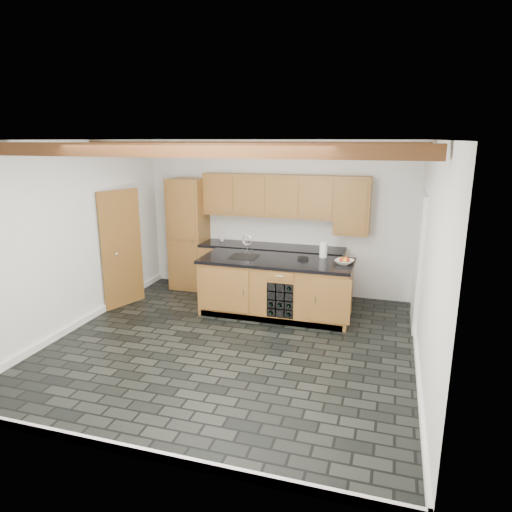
{
  "coord_description": "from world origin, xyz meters",
  "views": [
    {
      "loc": [
        2.04,
        -5.59,
        2.82
      ],
      "look_at": [
        0.11,
        0.8,
        1.09
      ],
      "focal_mm": 32.0,
      "sensor_mm": 36.0,
      "label": 1
    }
  ],
  "objects": [
    {
      "name": "ground",
      "position": [
        0.0,
        0.0,
        0.0
      ],
      "size": [
        5.0,
        5.0,
        0.0
      ],
      "primitive_type": "plane",
      "color": "black",
      "rests_on": "ground"
    },
    {
      "name": "room_shell",
      "position": [
        -0.09,
        0.53,
        1.53
      ],
      "size": [
        5.01,
        5.0,
        5.0
      ],
      "color": "white",
      "rests_on": "ground"
    },
    {
      "name": "back_cabinetry",
      "position": [
        -0.38,
        2.24,
        0.98
      ],
      "size": [
        3.65,
        0.62,
        2.2
      ],
      "color": "olive",
      "rests_on": "ground"
    },
    {
      "name": "island",
      "position": [
        0.31,
        1.28,
        0.46
      ],
      "size": [
        2.48,
        0.96,
        0.93
      ],
      "color": "olive",
      "rests_on": "ground"
    },
    {
      "name": "faucet",
      "position": [
        -0.25,
        1.33,
        0.96
      ],
      "size": [
        0.45,
        0.4,
        0.34
      ],
      "color": "black",
      "rests_on": "island"
    },
    {
      "name": "kitchen_scale",
      "position": [
        0.71,
        1.42,
        0.95
      ],
      "size": [
        0.17,
        0.11,
        0.05
      ],
      "rotation": [
        0.0,
        0.0,
        0.09
      ],
      "color": "black",
      "rests_on": "island"
    },
    {
      "name": "fruit_bowl",
      "position": [
        1.38,
        1.33,
        0.96
      ],
      "size": [
        0.35,
        0.35,
        0.07
      ],
      "primitive_type": "imported",
      "rotation": [
        0.0,
        0.0,
        -0.28
      ],
      "color": "silver",
      "rests_on": "island"
    },
    {
      "name": "fruit_cluster",
      "position": [
        1.38,
        1.33,
        1.0
      ],
      "size": [
        0.16,
        0.17,
        0.07
      ],
      "color": "#AF2817",
      "rests_on": "fruit_bowl"
    },
    {
      "name": "paper_towel",
      "position": [
        1.0,
        1.65,
        1.05
      ],
      "size": [
        0.12,
        0.12,
        0.25
      ],
      "primitive_type": "cylinder",
      "color": "white",
      "rests_on": "island"
    },
    {
      "name": "mug",
      "position": [
        -1.02,
        2.3,
        0.98
      ],
      "size": [
        0.12,
        0.12,
        0.1
      ],
      "primitive_type": "imported",
      "rotation": [
        0.0,
        0.0,
        -0.22
      ],
      "color": "white",
      "rests_on": "back_cabinetry"
    }
  ]
}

